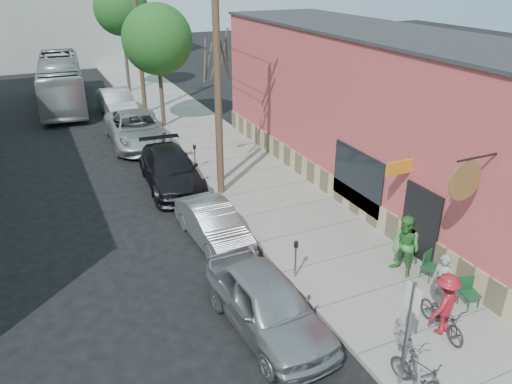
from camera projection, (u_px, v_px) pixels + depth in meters
name	position (u px, v px, depth m)	size (l,w,h in m)	color
ground	(223.00, 292.00, 15.00)	(120.00, 120.00, 0.00)	black
sidewalk	(222.00, 154.00, 25.67)	(4.50, 58.00, 0.15)	gray
cafe_building	(375.00, 111.00, 21.17)	(6.60, 20.20, 6.61)	#BA4548
sign_post	(409.00, 325.00, 10.86)	(0.07, 0.45, 2.80)	slate
parking_meter_near	(296.00, 253.00, 15.15)	(0.14, 0.14, 1.24)	slate
parking_meter_far	(195.00, 153.00, 23.13)	(0.14, 0.14, 1.24)	slate
utility_pole_near	(216.00, 67.00, 19.01)	(3.57, 0.28, 10.00)	#503A28
utility_pole_far	(138.00, 30.00, 30.32)	(1.80, 0.28, 10.00)	#503A28
tree_bare	(218.00, 130.00, 21.25)	(0.24, 0.24, 4.79)	#44392C
tree_leafy_mid	(157.00, 40.00, 27.87)	(3.94, 3.94, 6.96)	#44392C
tree_leafy_far	(121.00, 8.00, 35.59)	(3.86, 3.86, 7.88)	#44392C
patio_chair_a	(431.00, 267.00, 15.20)	(0.50, 0.50, 0.88)	#124222
patio_chair_b	(470.00, 293.00, 13.97)	(0.50, 0.50, 0.88)	#124222
patron_grey	(442.00, 281.00, 13.82)	(0.61, 0.40, 1.66)	gray
patron_green	(405.00, 246.00, 15.23)	(0.96, 0.75, 1.98)	#338037
cyclist	(445.00, 304.00, 12.83)	(1.13, 0.65, 1.76)	maroon
cyclist_bike	(442.00, 317.00, 13.00)	(0.61, 1.74, 0.92)	black
parked_bike_a	(420.00, 375.00, 11.15)	(0.45, 1.58, 0.95)	black
parked_bike_b	(408.00, 344.00, 11.97)	(0.70, 2.02, 1.06)	slate
car_0	(267.00, 303.00, 13.18)	(1.95, 4.84, 1.65)	#96979C
car_1	(213.00, 224.00, 17.48)	(1.45, 4.15, 1.37)	gray
car_2	(171.00, 170.00, 21.81)	(2.22, 5.46, 1.58)	black
car_3	(137.00, 129.00, 26.96)	(2.85, 6.17, 1.72)	#ABADB3
car_4	(117.00, 103.00, 32.05)	(1.77, 5.06, 1.67)	#A3A5AA
bus	(61.00, 82.00, 34.14)	(2.70, 11.56, 3.22)	beige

